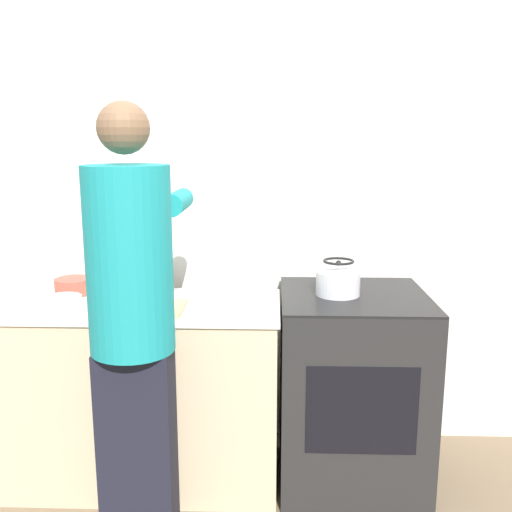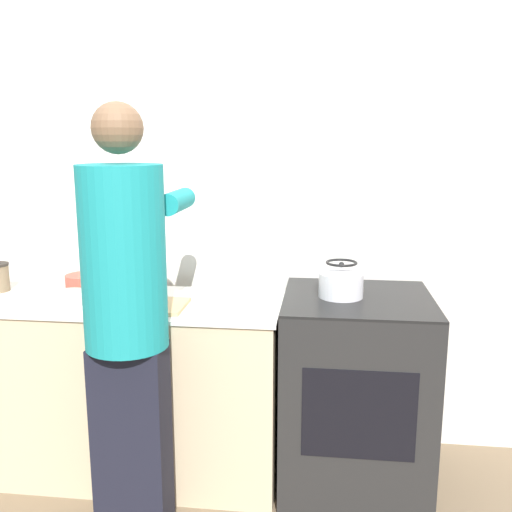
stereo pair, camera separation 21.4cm
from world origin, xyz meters
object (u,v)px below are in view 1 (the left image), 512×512
object	(u,v)px
knife	(141,305)
bowl_prep	(63,302)
person	(133,318)
kettle	(338,280)
oven	(351,386)
cutting_board	(150,308)

from	to	relation	value
knife	bowl_prep	size ratio (longest dim) A/B	1.29
person	bowl_prep	xyz separation A→B (m)	(-0.42, 0.39, -0.06)
person	knife	world-z (taller)	person
knife	kettle	size ratio (longest dim) A/B	1.04
oven	cutting_board	world-z (taller)	oven
kettle	bowl_prep	distance (m)	1.27
kettle	cutting_board	bearing A→B (deg)	-170.35
person	kettle	world-z (taller)	person
bowl_prep	cutting_board	bearing A→B (deg)	-2.59
person	bowl_prep	bearing A→B (deg)	136.87
person	kettle	bearing A→B (deg)	31.83
oven	kettle	world-z (taller)	kettle
person	cutting_board	xyz separation A→B (m)	(-0.02, 0.37, -0.07)
knife	bowl_prep	distance (m)	0.36
oven	knife	bearing A→B (deg)	-171.81
knife	kettle	world-z (taller)	kettle
person	oven	bearing A→B (deg)	29.86
oven	person	xyz separation A→B (m)	(-0.92, -0.53, 0.51)
bowl_prep	oven	bearing A→B (deg)	5.76
cutting_board	kettle	world-z (taller)	kettle
person	cutting_board	size ratio (longest dim) A/B	5.81
person	cutting_board	world-z (taller)	person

